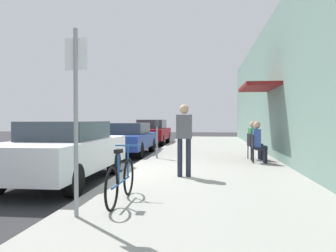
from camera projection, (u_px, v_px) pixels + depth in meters
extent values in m
plane|color=#2D2D30|center=(123.00, 175.00, 8.79)|extent=(60.00, 60.00, 0.00)
cube|color=#9E9B93|center=(209.00, 164.00, 10.51)|extent=(4.50, 32.00, 0.12)
cube|color=gray|center=(288.00, 81.00, 10.18)|extent=(0.30, 32.00, 5.28)
cube|color=maroon|center=(258.00, 87.00, 11.66)|extent=(1.10, 2.80, 0.12)
cube|color=silver|center=(64.00, 154.00, 7.73)|extent=(1.80, 4.40, 0.68)
cube|color=#333D47|center=(67.00, 130.00, 7.87)|extent=(1.48, 2.11, 0.42)
cylinder|color=black|center=(114.00, 162.00, 8.99)|extent=(0.22, 0.64, 0.64)
cylinder|color=black|center=(58.00, 161.00, 9.18)|extent=(0.22, 0.64, 0.64)
cylinder|color=black|center=(73.00, 180.00, 6.29)|extent=(0.22, 0.64, 0.64)
cube|color=navy|center=(127.00, 141.00, 13.82)|extent=(1.80, 4.40, 0.55)
cube|color=#333D47|center=(128.00, 128.00, 13.96)|extent=(1.48, 2.11, 0.45)
cylinder|color=black|center=(152.00, 145.00, 15.09)|extent=(0.22, 0.64, 0.64)
cylinder|color=black|center=(118.00, 145.00, 15.28)|extent=(0.22, 0.64, 0.64)
cylinder|color=black|center=(139.00, 150.00, 12.38)|extent=(0.22, 0.64, 0.64)
cylinder|color=black|center=(98.00, 150.00, 12.57)|extent=(0.22, 0.64, 0.64)
cube|color=maroon|center=(152.00, 134.00, 19.80)|extent=(1.80, 4.40, 0.62)
cube|color=#333D47|center=(152.00, 124.00, 19.94)|extent=(1.48, 2.11, 0.52)
cylinder|color=black|center=(168.00, 138.00, 21.07)|extent=(0.22, 0.64, 0.64)
cylinder|color=black|center=(143.00, 138.00, 21.25)|extent=(0.22, 0.64, 0.64)
cylinder|color=black|center=(162.00, 140.00, 18.36)|extent=(0.22, 0.64, 0.64)
cylinder|color=black|center=(134.00, 140.00, 18.55)|extent=(0.22, 0.64, 0.64)
cylinder|color=slate|center=(157.00, 142.00, 11.61)|extent=(0.07, 0.07, 1.10)
cube|color=#383D42|center=(157.00, 123.00, 11.60)|extent=(0.12, 0.10, 0.22)
cylinder|color=gray|center=(76.00, 123.00, 4.60)|extent=(0.06, 0.06, 2.60)
cube|color=white|center=(76.00, 54.00, 4.60)|extent=(0.32, 0.02, 0.44)
torus|color=black|center=(129.00, 177.00, 5.93)|extent=(0.04, 0.66, 0.66)
torus|color=black|center=(112.00, 189.00, 4.89)|extent=(0.04, 0.66, 0.66)
cylinder|color=#1E4C8C|center=(121.00, 182.00, 5.41)|extent=(0.04, 1.05, 0.04)
cylinder|color=#1E4C8C|center=(119.00, 168.00, 5.26)|extent=(0.04, 0.04, 0.50)
cube|color=black|center=(118.00, 151.00, 5.25)|extent=(0.10, 0.20, 0.06)
cylinder|color=#1E4C8C|center=(128.00, 161.00, 5.88)|extent=(0.03, 0.03, 0.56)
cylinder|color=#1E4C8C|center=(128.00, 146.00, 5.87)|extent=(0.46, 0.03, 0.03)
cylinder|color=black|center=(265.00, 155.00, 10.50)|extent=(0.04, 0.04, 0.45)
cylinder|color=black|center=(266.00, 156.00, 10.12)|extent=(0.04, 0.04, 0.45)
cylinder|color=black|center=(252.00, 155.00, 10.56)|extent=(0.04, 0.04, 0.45)
cylinder|color=black|center=(254.00, 156.00, 10.18)|extent=(0.04, 0.04, 0.45)
cube|color=black|center=(259.00, 148.00, 10.33)|extent=(0.45, 0.45, 0.03)
cube|color=black|center=(252.00, 141.00, 10.36)|extent=(0.04, 0.44, 0.40)
cylinder|color=#232838|center=(265.00, 155.00, 10.41)|extent=(0.11, 0.11, 0.47)
cylinder|color=#232838|center=(260.00, 148.00, 10.43)|extent=(0.36, 0.15, 0.14)
cylinder|color=#232838|center=(266.00, 156.00, 10.21)|extent=(0.11, 0.11, 0.47)
cylinder|color=#232838|center=(261.00, 148.00, 10.23)|extent=(0.36, 0.15, 0.14)
cube|color=#334C99|center=(257.00, 138.00, 10.34)|extent=(0.23, 0.37, 0.56)
sphere|color=tan|center=(257.00, 125.00, 10.33)|extent=(0.22, 0.22, 0.22)
cylinder|color=black|center=(259.00, 152.00, 11.43)|extent=(0.04, 0.04, 0.45)
cylinder|color=black|center=(262.00, 153.00, 11.05)|extent=(0.04, 0.04, 0.45)
cylinder|color=black|center=(248.00, 152.00, 11.42)|extent=(0.04, 0.04, 0.45)
cylinder|color=black|center=(251.00, 153.00, 11.04)|extent=(0.04, 0.04, 0.45)
cube|color=black|center=(255.00, 146.00, 11.23)|extent=(0.50, 0.50, 0.03)
cube|color=black|center=(249.00, 140.00, 11.22)|extent=(0.10, 0.44, 0.40)
cylinder|color=#232838|center=(259.00, 152.00, 11.34)|extent=(0.11, 0.11, 0.47)
cylinder|color=#232838|center=(256.00, 145.00, 11.33)|extent=(0.38, 0.19, 0.14)
cylinder|color=#232838|center=(261.00, 153.00, 11.14)|extent=(0.11, 0.11, 0.47)
cylinder|color=#232838|center=(257.00, 146.00, 11.13)|extent=(0.38, 0.19, 0.14)
cube|color=#267233|center=(253.00, 137.00, 11.22)|extent=(0.27, 0.39, 0.56)
sphere|color=tan|center=(253.00, 124.00, 11.21)|extent=(0.22, 0.22, 0.22)
cylinder|color=#232838|center=(180.00, 158.00, 7.85)|extent=(0.12, 0.12, 0.90)
cylinder|color=#232838|center=(188.00, 158.00, 7.83)|extent=(0.12, 0.12, 0.90)
cube|color=#595960|center=(184.00, 127.00, 7.82)|extent=(0.36, 0.22, 0.56)
sphere|color=tan|center=(184.00, 109.00, 7.82)|extent=(0.22, 0.22, 0.22)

